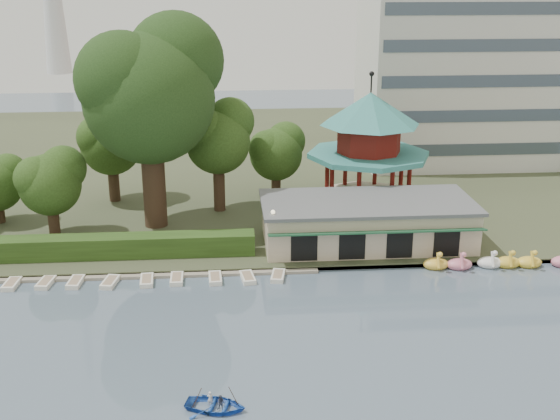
{
  "coord_description": "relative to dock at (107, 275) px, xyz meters",
  "views": [
    {
      "loc": [
        -2.22,
        -35.38,
        23.19
      ],
      "look_at": [
        2.0,
        18.0,
        5.0
      ],
      "focal_mm": 45.0,
      "sensor_mm": 36.0,
      "label": 1
    }
  ],
  "objects": [
    {
      "name": "pavilion",
      "position": [
        24.0,
        14.8,
        7.36
      ],
      "size": [
        12.4,
        12.4,
        13.5
      ],
      "color": "beige",
      "rests_on": "shore"
    },
    {
      "name": "dock",
      "position": [
        0.0,
        0.0,
        0.0
      ],
      "size": [
        34.0,
        1.6,
        0.24
      ],
      "primitive_type": "cube",
      "color": "gray",
      "rests_on": "ground"
    },
    {
      "name": "ground_plane",
      "position": [
        12.0,
        -17.2,
        -0.12
      ],
      "size": [
        220.0,
        220.0,
        0.0
      ],
      "primitive_type": "plane",
      "color": "slate",
      "rests_on": "ground"
    },
    {
      "name": "small_trees",
      "position": [
        -1.95,
        14.22,
        6.15
      ],
      "size": [
        39.45,
        16.07,
        11.25
      ],
      "color": "#3A281C",
      "rests_on": "shore"
    },
    {
      "name": "big_tree",
      "position": [
        3.16,
        10.99,
        13.36
      ],
      "size": [
        13.05,
        12.16,
        19.65
      ],
      "color": "#3A281C",
      "rests_on": "shore"
    },
    {
      "name": "rowboat_with_passengers",
      "position": [
        8.84,
        -18.87,
        0.38
      ],
      "size": [
        5.55,
        4.59,
        2.01
      ],
      "color": "blue",
      "rests_on": "ground"
    },
    {
      "name": "shore",
      "position": [
        12.0,
        34.8,
        0.08
      ],
      "size": [
        220.0,
        70.0,
        0.4
      ],
      "primitive_type": "cube",
      "color": "#424930",
      "rests_on": "ground"
    },
    {
      "name": "boathouse",
      "position": [
        22.0,
        4.77,
        2.25
      ],
      "size": [
        18.6,
        9.39,
        3.9
      ],
      "color": "beige",
      "rests_on": "shore"
    },
    {
      "name": "office_building",
      "position": [
        44.67,
        31.8,
        9.61
      ],
      "size": [
        38.0,
        18.0,
        20.0
      ],
      "color": "silver",
      "rests_on": "shore"
    },
    {
      "name": "swan_boats",
      "position": [
        32.01,
        -0.63,
        0.28
      ],
      "size": [
        12.91,
        2.17,
        1.92
      ],
      "color": "yellow",
      "rests_on": "ground"
    },
    {
      "name": "lamp_post",
      "position": [
        13.5,
        1.8,
        3.22
      ],
      "size": [
        0.36,
        0.36,
        4.28
      ],
      "color": "black",
      "rests_on": "shore"
    },
    {
      "name": "moored_rowboats",
      "position": [
        -0.72,
        -1.38,
        0.06
      ],
      "size": [
        30.22,
        2.75,
        0.36
      ],
      "color": "white",
      "rests_on": "ground"
    },
    {
      "name": "hedge",
      "position": [
        -3.0,
        3.3,
        1.18
      ],
      "size": [
        30.0,
        2.0,
        1.8
      ],
      "primitive_type": "cube",
      "color": "#2E4D1A",
      "rests_on": "shore"
    },
    {
      "name": "embankment",
      "position": [
        12.0,
        0.1,
        0.03
      ],
      "size": [
        220.0,
        0.6,
        0.3
      ],
      "primitive_type": "cube",
      "color": "gray",
      "rests_on": "ground"
    }
  ]
}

